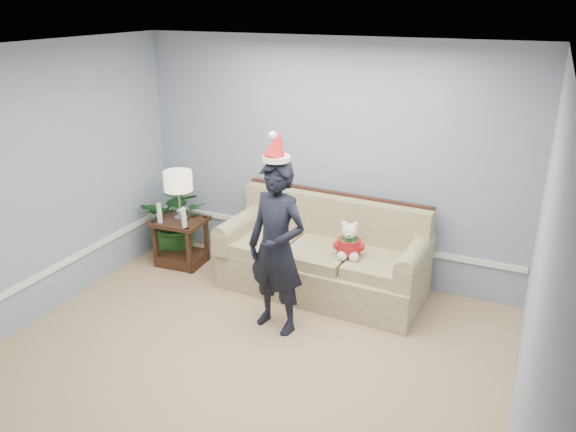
# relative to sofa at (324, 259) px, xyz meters

# --- Properties ---
(room_shell) EXTENTS (4.54, 5.04, 2.74)m
(room_shell) POSITION_rel_sofa_xyz_m (-0.17, -2.04, 0.98)
(room_shell) COLOR tan
(room_shell) RESTS_ON ground
(wainscot_trim) EXTENTS (4.49, 4.99, 0.06)m
(wainscot_trim) POSITION_rel_sofa_xyz_m (-1.35, -0.86, 0.08)
(wainscot_trim) COLOR white
(wainscot_trim) RESTS_ON room_shell
(sofa) EXTENTS (2.25, 1.04, 1.03)m
(sofa) POSITION_rel_sofa_xyz_m (0.00, 0.00, 0.00)
(sofa) COLOR #50582A
(sofa) RESTS_ON room_shell
(side_table) EXTENTS (0.63, 0.54, 0.58)m
(side_table) POSITION_rel_sofa_xyz_m (-1.82, -0.12, -0.14)
(side_table) COLOR #341F13
(side_table) RESTS_ON room_shell
(table_lamp) EXTENTS (0.34, 0.34, 0.60)m
(table_lamp) POSITION_rel_sofa_xyz_m (-1.81, -0.10, 0.67)
(table_lamp) COLOR silver
(table_lamp) RESTS_ON side_table
(candle_pair) EXTENTS (0.41, 0.06, 0.24)m
(candle_pair) POSITION_rel_sofa_xyz_m (-1.80, -0.29, 0.32)
(candle_pair) COLOR silver
(candle_pair) RESTS_ON side_table
(houseplant) EXTENTS (1.01, 0.94, 0.92)m
(houseplant) POSITION_rel_sofa_xyz_m (-2.01, 0.11, 0.09)
(houseplant) COLOR #1E5821
(houseplant) RESTS_ON room_shell
(man) EXTENTS (0.70, 0.53, 1.72)m
(man) POSITION_rel_sofa_xyz_m (-0.13, -0.92, 0.49)
(man) COLOR black
(man) RESTS_ON room_shell
(santa_hat) EXTENTS (0.31, 0.34, 0.29)m
(santa_hat) POSITION_rel_sofa_xyz_m (-0.13, -0.91, 1.47)
(santa_hat) COLOR white
(santa_hat) RESTS_ON man
(teddy_bear) EXTENTS (0.30, 0.31, 0.40)m
(teddy_bear) POSITION_rel_sofa_xyz_m (0.34, -0.19, 0.32)
(teddy_bear) COLOR white
(teddy_bear) RESTS_ON sofa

